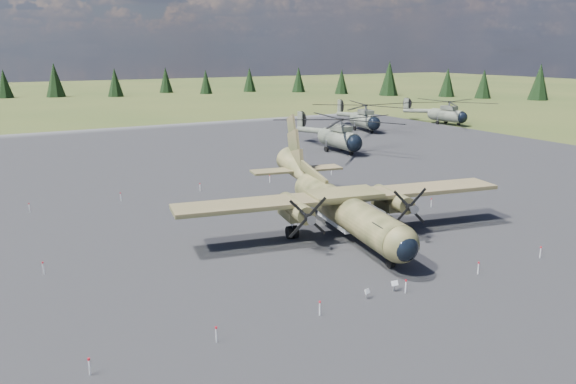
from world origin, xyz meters
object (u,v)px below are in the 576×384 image
helicopter_far (447,108)px  transport_plane (339,201)px  helicopter_mid (365,112)px  helicopter_near (339,128)px

helicopter_far → transport_plane: bearing=-148.3°
helicopter_mid → helicopter_far: size_ratio=1.07×
helicopter_mid → helicopter_far: 19.54m
transport_plane → helicopter_far: 71.64m
helicopter_mid → helicopter_far: bearing=9.7°
helicopter_mid → helicopter_far: (19.54, -0.19, -0.19)m
helicopter_far → helicopter_mid: bearing=171.9°
transport_plane → helicopter_far: (55.52, 45.27, 0.72)m
transport_plane → helicopter_near: bearing=65.9°
helicopter_mid → helicopter_near: bearing=-125.2°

